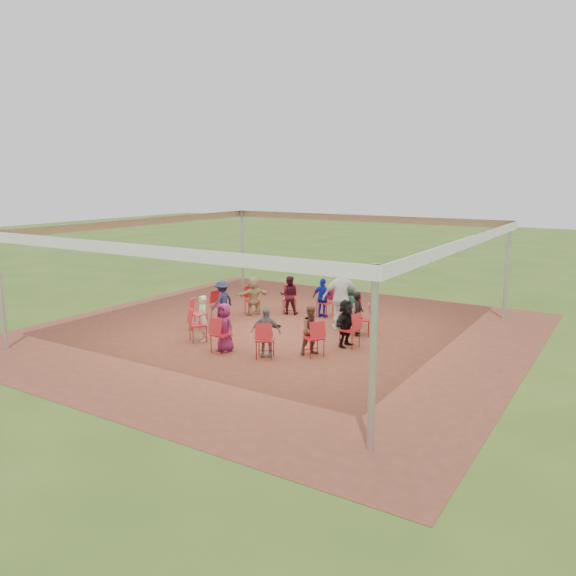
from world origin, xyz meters
The scene contains 29 objects.
ground centered at (0.00, 0.00, 0.00)m, with size 80.00×80.00×0.00m, color #3C5B1C.
dirt_patch centered at (0.00, 0.00, 0.01)m, with size 13.00×13.00×0.00m, color brown.
tent centered at (0.00, 0.00, 2.37)m, with size 10.33×10.33×3.00m.
chair_0 centered at (2.09, 0.96, 0.45)m, with size 0.42×0.44×0.90m, color red, non-canonical shape.
chair_1 centered at (1.33, 1.88, 0.45)m, with size 0.42×0.44×0.90m, color red, non-canonical shape.
chair_2 centered at (0.21, 2.29, 0.45)m, with size 0.42×0.44×0.90m, color red, non-canonical shape.
chair_3 centered at (-0.96, 2.09, 0.45)m, with size 0.42×0.44×0.90m, color red, non-canonical shape.
chair_4 centered at (-1.88, 1.33, 0.45)m, with size 0.42×0.44×0.90m, color red, non-canonical shape.
chair_5 centered at (-2.29, 0.21, 0.45)m, with size 0.42×0.44×0.90m, color red, non-canonical shape.
chair_6 centered at (-2.09, -0.96, 0.45)m, with size 0.42×0.44×0.90m, color red, non-canonical shape.
chair_7 centered at (-1.33, -1.88, 0.45)m, with size 0.42×0.44×0.90m, color red, non-canonical shape.
chair_8 centered at (-0.21, -2.29, 0.45)m, with size 0.42×0.44×0.90m, color red, non-canonical shape.
chair_9 centered at (0.96, -2.09, 0.45)m, with size 0.42×0.44×0.90m, color red, non-canonical shape.
chair_10 centered at (1.88, -1.33, 0.45)m, with size 0.42×0.44×0.90m, color red, non-canonical shape.
chair_11 centered at (2.29, -0.21, 0.45)m, with size 0.42×0.44×0.90m, color red, non-canonical shape.
person_seated_0 centered at (1.98, 0.91, 0.62)m, with size 0.45×0.29×1.22m, color black.
person_seated_1 centered at (1.26, 1.78, 0.62)m, with size 0.60×0.33×1.22m, color #254C38.
person_seated_2 centered at (0.20, 2.17, 0.62)m, with size 0.72×0.37×1.22m, color #0E1A99.
person_seated_3 centered at (-0.91, 1.98, 0.62)m, with size 0.59×0.34×1.22m, color #380D16.
person_seated_4 centered at (-1.78, 1.26, 0.62)m, with size 1.13×0.42×1.22m, color tan.
person_seated_5 centered at (-2.17, 0.20, 0.62)m, with size 0.79×0.39×1.22m, color #1E2143.
person_seated_6 centered at (-1.26, -1.78, 0.62)m, with size 0.45×0.29×1.22m, color beige.
person_seated_7 centered at (-0.20, -2.17, 0.62)m, with size 0.60×0.33×1.22m, color #7B1F52.
person_seated_8 centered at (0.91, -1.98, 0.62)m, with size 0.72×0.37×1.22m, color slate.
person_seated_9 centered at (1.78, -1.26, 0.62)m, with size 0.59×0.34×1.22m, color brown.
person_seated_10 centered at (2.17, -0.20, 0.62)m, with size 1.13×0.42×1.22m, color black.
standing_person centered at (1.30, 1.25, 0.93)m, with size 1.08×0.55×1.84m, color silver.
cable_coil centered at (-0.38, 0.44, 0.02)m, with size 0.31×0.31×0.03m.
laptop centered at (1.83, 0.84, 0.58)m, with size 0.36×0.39×0.21m.
Camera 1 is at (8.31, -12.73, 4.26)m, focal length 35.00 mm.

